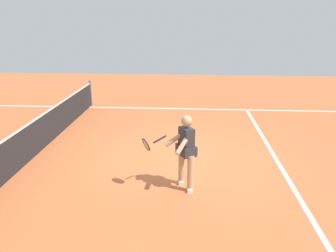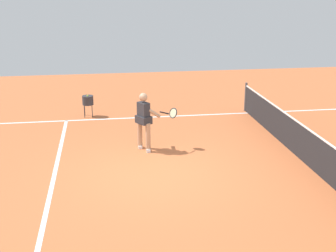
# 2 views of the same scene
# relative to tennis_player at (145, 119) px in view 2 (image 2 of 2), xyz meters

# --- Properties ---
(ground_plane) EXTENTS (24.28, 24.28, 0.00)m
(ground_plane) POSITION_rel_tennis_player_xyz_m (1.55, 0.04, -0.85)
(ground_plane) COLOR #C66638
(service_line_marking) EXTENTS (8.99, 0.10, 0.01)m
(service_line_marking) POSITION_rel_tennis_player_xyz_m (1.55, -2.25, -0.84)
(service_line_marking) COLOR white
(service_line_marking) RESTS_ON ground
(sideline_left_marking) EXTENTS (0.10, 16.68, 0.01)m
(sideline_left_marking) POSITION_rel_tennis_player_xyz_m (-2.94, 0.04, -0.84)
(sideline_left_marking) COLOR white
(sideline_left_marking) RESTS_ON ground
(court_net) EXTENTS (9.67, 0.08, 0.99)m
(court_net) POSITION_rel_tennis_player_xyz_m (1.55, 3.80, -0.39)
(court_net) COLOR #4C4C51
(court_net) RESTS_ON ground
(tennis_player) EXTENTS (0.68, 1.14, 1.55)m
(tennis_player) POSITION_rel_tennis_player_xyz_m (0.00, 0.00, 0.00)
(tennis_player) COLOR tan
(tennis_player) RESTS_ON ground
(ball_hopper) EXTENTS (0.36, 0.36, 0.74)m
(ball_hopper) POSITION_rel_tennis_player_xyz_m (-3.35, -1.55, -0.30)
(ball_hopper) COLOR #333338
(ball_hopper) RESTS_ON ground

